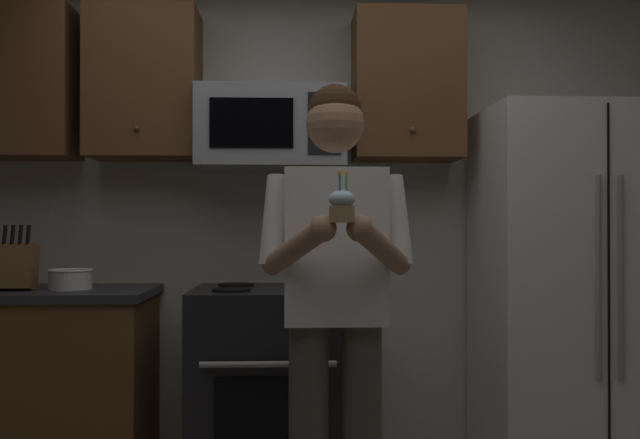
{
  "coord_description": "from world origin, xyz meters",
  "views": [
    {
      "loc": [
        -0.05,
        -2.06,
        1.23
      ],
      "look_at": [
        0.06,
        0.55,
        1.25
      ],
      "focal_mm": 39.19,
      "sensor_mm": 36.0,
      "label": 1
    }
  ],
  "objects_px": {
    "knife_block": "(18,266)",
    "bowl_large_white": "(71,279)",
    "microwave": "(271,129)",
    "person": "(335,288)",
    "refrigerator": "(575,292)",
    "cupcake": "(342,205)",
    "oven_range": "(271,382)"
  },
  "relations": [
    {
      "from": "knife_block",
      "to": "bowl_large_white",
      "type": "bearing_deg",
      "value": 6.05
    },
    {
      "from": "microwave",
      "to": "person",
      "type": "distance_m",
      "value": 1.22
    },
    {
      "from": "refrigerator",
      "to": "cupcake",
      "type": "bearing_deg",
      "value": -138.05
    },
    {
      "from": "refrigerator",
      "to": "bowl_large_white",
      "type": "height_order",
      "value": "refrigerator"
    },
    {
      "from": "knife_block",
      "to": "cupcake",
      "type": "xyz_separation_m",
      "value": [
        1.47,
        -1.12,
        0.26
      ]
    },
    {
      "from": "microwave",
      "to": "knife_block",
      "type": "bearing_deg",
      "value": -172.97
    },
    {
      "from": "oven_range",
      "to": "refrigerator",
      "type": "relative_size",
      "value": 0.52
    },
    {
      "from": "microwave",
      "to": "cupcake",
      "type": "bearing_deg",
      "value": -78.21
    },
    {
      "from": "knife_block",
      "to": "cupcake",
      "type": "relative_size",
      "value": 1.84
    },
    {
      "from": "knife_block",
      "to": "cupcake",
      "type": "bearing_deg",
      "value": -37.29
    },
    {
      "from": "person",
      "to": "bowl_large_white",
      "type": "bearing_deg",
      "value": 146.44
    },
    {
      "from": "bowl_large_white",
      "to": "person",
      "type": "bearing_deg",
      "value": -33.56
    },
    {
      "from": "microwave",
      "to": "cupcake",
      "type": "relative_size",
      "value": 4.26
    },
    {
      "from": "bowl_large_white",
      "to": "cupcake",
      "type": "height_order",
      "value": "cupcake"
    },
    {
      "from": "knife_block",
      "to": "person",
      "type": "height_order",
      "value": "person"
    },
    {
      "from": "oven_range",
      "to": "person",
      "type": "xyz_separation_m",
      "value": [
        0.26,
        -0.82,
        0.53
      ]
    },
    {
      "from": "refrigerator",
      "to": "person",
      "type": "height_order",
      "value": "refrigerator"
    },
    {
      "from": "oven_range",
      "to": "microwave",
      "type": "xyz_separation_m",
      "value": [
        0.0,
        0.12,
        1.26
      ]
    },
    {
      "from": "oven_range",
      "to": "microwave",
      "type": "distance_m",
      "value": 1.26
    },
    {
      "from": "microwave",
      "to": "refrigerator",
      "type": "relative_size",
      "value": 0.41
    },
    {
      "from": "refrigerator",
      "to": "person",
      "type": "relative_size",
      "value": 1.02
    },
    {
      "from": "refrigerator",
      "to": "cupcake",
      "type": "relative_size",
      "value": 10.35
    },
    {
      "from": "oven_range",
      "to": "bowl_large_white",
      "type": "relative_size",
      "value": 4.43
    },
    {
      "from": "bowl_large_white",
      "to": "knife_block",
      "type": "bearing_deg",
      "value": -173.95
    },
    {
      "from": "oven_range",
      "to": "bowl_large_white",
      "type": "bearing_deg",
      "value": -179.76
    },
    {
      "from": "oven_range",
      "to": "person",
      "type": "distance_m",
      "value": 1.01
    },
    {
      "from": "knife_block",
      "to": "person",
      "type": "distance_m",
      "value": 1.67
    },
    {
      "from": "refrigerator",
      "to": "bowl_large_white",
      "type": "bearing_deg",
      "value": 179.18
    },
    {
      "from": "cupcake",
      "to": "refrigerator",
      "type": "bearing_deg",
      "value": 41.95
    },
    {
      "from": "refrigerator",
      "to": "person",
      "type": "xyz_separation_m",
      "value": [
        -1.24,
        -0.78,
        0.1
      ]
    },
    {
      "from": "oven_range",
      "to": "microwave",
      "type": "bearing_deg",
      "value": 89.98
    },
    {
      "from": "oven_range",
      "to": "refrigerator",
      "type": "height_order",
      "value": "refrigerator"
    }
  ]
}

